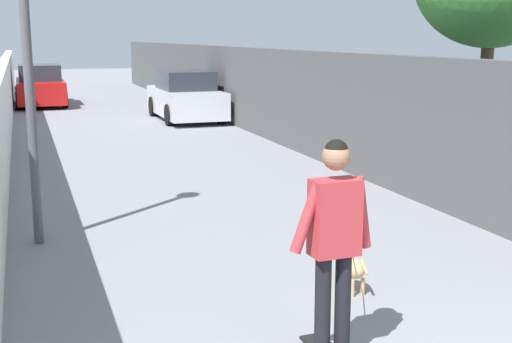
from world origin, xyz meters
The scene contains 6 objects.
ground_plane centered at (14.00, 0.00, 0.00)m, with size 80.00×80.00×0.00m, color gray.
fence_right centered at (12.00, -3.25, 1.15)m, with size 48.00×0.30×2.29m, color #4C4C4C.
person_skateboarder centered at (2.29, 0.55, 1.12)m, with size 0.24×0.71×1.76m.
dog centered at (3.69, -0.32, 0.27)m, with size 1.69×1.00×1.06m.
car_near centered at (18.68, -2.10, 0.72)m, with size 4.20×1.80×1.54m.
car_far centered at (24.88, 2.10, 0.72)m, with size 4.29×1.80×1.54m.
Camera 1 is at (-2.35, 2.80, 2.62)m, focal length 47.77 mm.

